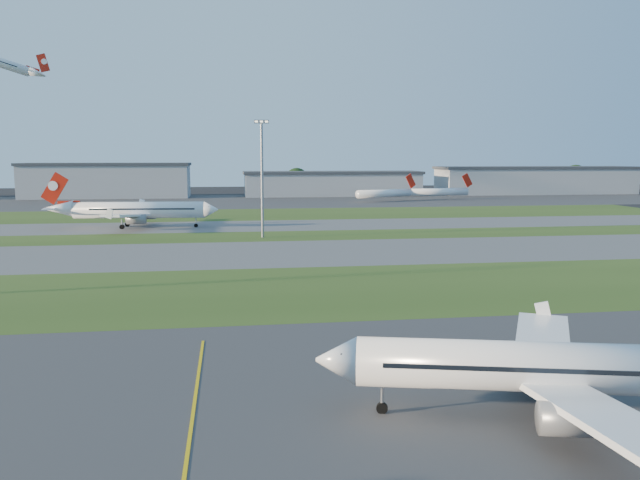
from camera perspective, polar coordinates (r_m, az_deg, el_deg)
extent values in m
cube|color=#2D4517|center=(84.01, -13.47, -4.84)|extent=(300.00, 34.00, 0.01)
cube|color=#515154|center=(116.36, -12.03, -1.36)|extent=(300.00, 32.00, 0.01)
cube|color=#2D4517|center=(141.07, -11.39, 0.21)|extent=(300.00, 18.00, 0.01)
cube|color=#515154|center=(162.89, -10.99, 1.20)|extent=(300.00, 26.00, 0.01)
cube|color=#2D4517|center=(195.69, -10.55, 2.26)|extent=(300.00, 40.00, 0.01)
cube|color=#333335|center=(255.46, -10.04, 3.50)|extent=(400.00, 80.00, 0.01)
cylinder|color=white|center=(45.66, 20.78, -10.84)|extent=(26.86, 9.78, 3.40)
cube|color=white|center=(39.65, 24.78, -14.58)|extent=(4.03, 13.42, 1.38)
cube|color=white|center=(52.62, 19.68, -8.85)|extent=(9.85, 13.74, 1.38)
cylinder|color=gray|center=(41.35, 21.97, -14.97)|extent=(4.14, 2.90, 2.06)
cylinder|color=gray|center=(50.77, 18.67, -10.57)|extent=(4.14, 2.90, 2.06)
cylinder|color=white|center=(163.63, -16.19, 2.66)|extent=(32.64, 6.65, 4.11)
cube|color=#B51A0B|center=(168.89, -23.09, 4.37)|extent=(7.02, 0.93, 8.18)
cube|color=white|center=(172.32, -15.92, 2.72)|extent=(7.46, 16.79, 1.67)
cube|color=white|center=(155.53, -17.25, 2.17)|extent=(9.76, 16.91, 1.67)
cylinder|color=gray|center=(169.77, -15.54, 2.26)|extent=(4.72, 2.84, 2.49)
cylinder|color=gray|center=(157.57, -16.46, 1.84)|extent=(4.72, 2.84, 2.49)
cube|color=#B51A0B|center=(267.81, -24.20, 15.80)|extent=(6.25, 0.86, 7.29)
cylinder|color=white|center=(252.44, 5.93, 4.25)|extent=(25.38, 12.46, 3.20)
cube|color=#B51A0B|center=(259.98, 8.29, 5.37)|extent=(4.93, 2.17, 6.16)
cylinder|color=white|center=(265.90, 10.85, 4.33)|extent=(26.19, 7.06, 3.20)
cube|color=#B51A0B|center=(271.97, 13.31, 5.34)|extent=(5.16, 1.07, 6.16)
cylinder|color=gray|center=(138.01, -5.31, 5.37)|extent=(0.60, 0.60, 25.00)
cube|color=gray|center=(138.12, -5.38, 10.73)|extent=(3.20, 0.50, 0.80)
cube|color=#FFF2CC|center=(138.12, -5.38, 10.73)|extent=(2.80, 0.70, 0.35)
cube|color=#9CA0A4|center=(289.78, -18.86, 5.07)|extent=(70.00, 22.00, 14.00)
cube|color=#383A3F|center=(289.59, -18.92, 6.57)|extent=(71.40, 23.00, 1.20)
cube|color=#9CA0A4|center=(288.90, 1.13, 5.07)|extent=(80.00, 22.00, 10.00)
cube|color=#383A3F|center=(288.70, 1.13, 6.18)|extent=(81.60, 23.00, 1.20)
cube|color=#9CA0A4|center=(320.74, 19.11, 5.08)|extent=(95.00, 22.00, 12.00)
cube|color=#383A3F|center=(320.57, 19.16, 6.26)|extent=(96.90, 23.00, 1.20)
cylinder|color=black|center=(297.46, -13.68, 4.31)|extent=(1.00, 1.00, 3.60)
sphere|color=black|center=(297.27, -13.70, 5.09)|extent=(9.90, 9.90, 9.90)
cylinder|color=black|center=(300.87, -2.14, 4.61)|extent=(1.00, 1.00, 4.20)
sphere|color=black|center=(300.66, -2.15, 5.51)|extent=(11.55, 11.55, 11.55)
cylinder|color=black|center=(315.90, 11.60, 4.57)|extent=(1.00, 1.00, 3.80)
sphere|color=black|center=(315.71, 11.62, 5.35)|extent=(10.45, 10.45, 10.45)
cylinder|color=black|center=(349.40, 22.27, 4.50)|extent=(1.00, 1.00, 4.60)
sphere|color=black|center=(349.20, 22.31, 5.35)|extent=(12.65, 12.65, 12.65)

